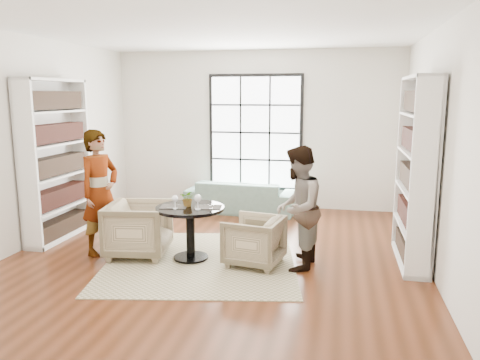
% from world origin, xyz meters
% --- Properties ---
extents(ground, '(6.00, 6.00, 0.00)m').
position_xyz_m(ground, '(0.00, 0.00, 0.00)').
color(ground, '#592A15').
extents(room_shell, '(6.00, 6.01, 6.00)m').
position_xyz_m(room_shell, '(0.00, 0.54, 1.26)').
color(room_shell, silver).
rests_on(room_shell, ground).
extents(rug, '(2.85, 2.85, 0.01)m').
position_xyz_m(rug, '(-0.14, -0.27, 0.01)').
color(rug, tan).
rests_on(rug, ground).
extents(pedestal_table, '(0.90, 0.90, 0.72)m').
position_xyz_m(pedestal_table, '(-0.29, -0.23, 0.52)').
color(pedestal_table, black).
rests_on(pedestal_table, ground).
extents(sofa, '(2.06, 0.91, 0.59)m').
position_xyz_m(sofa, '(-0.17, 2.45, 0.30)').
color(sofa, gray).
rests_on(sofa, ground).
extents(armchair_left, '(0.93, 0.91, 0.74)m').
position_xyz_m(armchair_left, '(-1.02, -0.23, 0.37)').
color(armchair_left, tan).
rests_on(armchair_left, ground).
extents(armchair_right, '(0.80, 0.79, 0.63)m').
position_xyz_m(armchair_right, '(0.57, -0.24, 0.32)').
color(armchair_right, tan).
rests_on(armchair_right, ground).
extents(person_left, '(0.59, 0.73, 1.71)m').
position_xyz_m(person_left, '(-1.57, -0.23, 0.86)').
color(person_left, gray).
rests_on(person_left, ground).
extents(person_right, '(0.67, 0.82, 1.55)m').
position_xyz_m(person_right, '(1.12, -0.24, 0.78)').
color(person_right, gray).
rests_on(person_right, ground).
extents(placemat_left, '(0.38, 0.31, 0.01)m').
position_xyz_m(placemat_left, '(-0.50, -0.28, 0.72)').
color(placemat_left, '#2A2724').
rests_on(placemat_left, pedestal_table).
extents(placemat_right, '(0.38, 0.31, 0.01)m').
position_xyz_m(placemat_right, '(-0.05, -0.21, 0.72)').
color(placemat_right, '#2A2724').
rests_on(placemat_right, pedestal_table).
extents(cutlery_left, '(0.17, 0.24, 0.01)m').
position_xyz_m(cutlery_left, '(-0.50, -0.28, 0.73)').
color(cutlery_left, silver).
rests_on(cutlery_left, placemat_left).
extents(cutlery_right, '(0.17, 0.24, 0.01)m').
position_xyz_m(cutlery_right, '(-0.05, -0.21, 0.73)').
color(cutlery_right, silver).
rests_on(cutlery_right, placemat_right).
extents(wine_glass_left, '(0.08, 0.08, 0.18)m').
position_xyz_m(wine_glass_left, '(-0.44, -0.37, 0.85)').
color(wine_glass_left, silver).
rests_on(wine_glass_left, pedestal_table).
extents(wine_glass_right, '(0.09, 0.09, 0.20)m').
position_xyz_m(wine_glass_right, '(-0.15, -0.35, 0.86)').
color(wine_glass_right, silver).
rests_on(wine_glass_right, pedestal_table).
extents(flower_centerpiece, '(0.21, 0.19, 0.22)m').
position_xyz_m(flower_centerpiece, '(-0.32, -0.21, 0.83)').
color(flower_centerpiece, gray).
rests_on(flower_centerpiece, pedestal_table).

